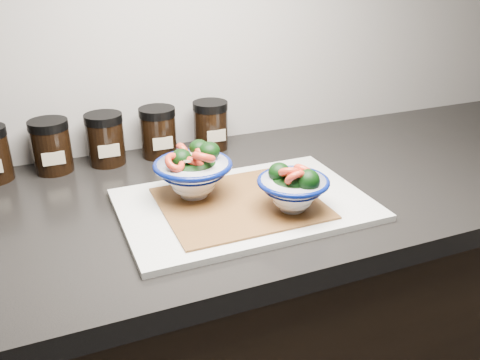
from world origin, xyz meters
name	(u,v)px	position (x,y,z in m)	size (l,w,h in m)	color
countertop	(162,213)	(0.00, 1.45, 0.88)	(3.50, 0.60, 0.04)	black
cutting_board	(245,205)	(0.14, 1.38, 0.91)	(0.45, 0.30, 0.01)	beige
bamboo_mat	(240,203)	(0.13, 1.37, 0.91)	(0.28, 0.24, 0.00)	brown
bowl_left	(193,172)	(0.06, 1.43, 0.96)	(0.15, 0.15, 0.11)	white
bowl_right	(294,188)	(0.20, 1.31, 0.96)	(0.13, 0.13, 0.10)	white
spice_jar_b	(51,146)	(-0.17, 1.69, 0.96)	(0.08, 0.08, 0.11)	black
spice_jar_c	(105,139)	(-0.06, 1.69, 0.96)	(0.08, 0.08, 0.11)	black
spice_jar_d	(158,132)	(0.06, 1.69, 0.96)	(0.08, 0.08, 0.11)	black
spice_jar_e	(211,125)	(0.19, 1.69, 0.96)	(0.08, 0.08, 0.11)	black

